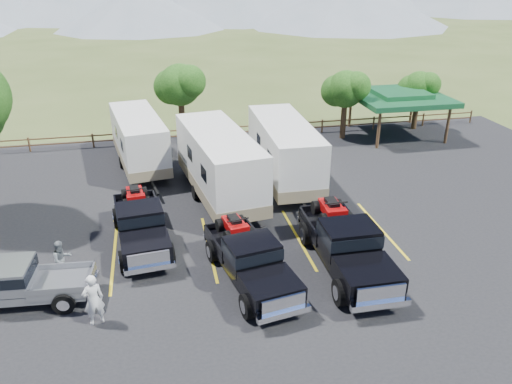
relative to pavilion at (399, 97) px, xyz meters
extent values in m
plane|color=#3C4C20|center=(-13.00, -17.00, -2.79)|extent=(320.00, 320.00, 0.00)
cube|color=black|center=(-13.00, -14.00, -2.77)|extent=(44.00, 34.00, 0.04)
cube|color=gold|center=(-19.00, -13.00, -2.74)|extent=(0.12, 5.50, 0.01)
cube|color=gold|center=(-15.00, -13.00, -2.74)|extent=(0.12, 5.50, 0.01)
cube|color=gold|center=(-11.00, -13.00, -2.74)|extent=(0.12, 5.50, 0.01)
cube|color=gold|center=(-7.00, -13.00, -2.74)|extent=(0.12, 5.50, 0.01)
cylinder|color=black|center=(-4.00, 0.00, -1.39)|extent=(0.39, 0.39, 2.80)
sphere|color=#1A4611|center=(-4.00, 0.00, 0.71)|extent=(2.52, 2.52, 2.52)
sphere|color=#1A4611|center=(-3.46, -0.45, 0.98)|extent=(1.98, 1.98, 1.98)
sphere|color=#1A4611|center=(-4.50, 0.40, 0.53)|extent=(2.16, 2.16, 2.16)
cylinder|color=black|center=(2.00, 1.00, -1.53)|extent=(0.38, 0.38, 2.52)
sphere|color=#1A4611|center=(2.00, 1.00, 0.36)|extent=(2.24, 2.24, 2.24)
sphere|color=#1A4611|center=(2.48, 0.60, 0.60)|extent=(1.76, 1.76, 1.76)
sphere|color=#1A4611|center=(1.55, 1.35, 0.20)|extent=(1.92, 1.92, 1.92)
cylinder|color=black|center=(-15.00, 2.00, -1.25)|extent=(0.41, 0.41, 3.08)
sphere|color=#1A4611|center=(-15.00, 2.00, 1.06)|extent=(2.80, 2.80, 2.80)
sphere|color=#1A4611|center=(-14.40, 1.50, 1.36)|extent=(2.20, 2.20, 2.20)
sphere|color=#1A4611|center=(-15.56, 2.44, 0.86)|extent=(2.40, 2.40, 2.40)
cylinder|color=brown|center=(-25.00, 1.50, -2.29)|extent=(0.12, 0.12, 1.00)
cylinder|color=brown|center=(-21.00, 1.50, -2.29)|extent=(0.12, 0.12, 1.00)
cylinder|color=brown|center=(-17.00, 1.50, -2.29)|extent=(0.12, 0.12, 1.00)
cylinder|color=brown|center=(-13.00, 1.50, -2.29)|extent=(0.12, 0.12, 1.00)
cylinder|color=brown|center=(-9.00, 1.50, -2.29)|extent=(0.12, 0.12, 1.00)
cylinder|color=brown|center=(-5.00, 1.50, -2.29)|extent=(0.12, 0.12, 1.00)
cylinder|color=brown|center=(-1.00, 1.50, -2.29)|extent=(0.12, 0.12, 1.00)
cylinder|color=brown|center=(3.00, 1.50, -2.29)|extent=(0.12, 0.12, 1.00)
cylinder|color=brown|center=(7.00, 1.50, -2.29)|extent=(0.12, 0.12, 1.00)
cube|color=brown|center=(-11.00, 1.50, -2.34)|extent=(36.00, 0.06, 0.08)
cube|color=brown|center=(-11.00, 1.50, -1.94)|extent=(36.00, 0.06, 0.08)
cylinder|color=brown|center=(-2.50, -2.50, -1.49)|extent=(0.20, 0.20, 2.60)
cylinder|color=brown|center=(-2.50, 2.50, -1.49)|extent=(0.20, 0.20, 2.60)
cylinder|color=brown|center=(2.50, -2.50, -1.49)|extent=(0.20, 0.20, 2.60)
cylinder|color=brown|center=(2.50, 2.50, -1.49)|extent=(0.20, 0.20, 2.60)
cube|color=#195830|center=(0.00, 0.00, -0.04)|extent=(6.20, 6.20, 0.35)
cube|color=#195830|center=(0.00, 0.00, 0.26)|extent=(3.50, 3.50, 0.35)
cone|color=slate|center=(-18.00, 70.00, 1.21)|extent=(32.00, 32.00, 8.00)
cone|color=slate|center=(22.00, 67.00, 1.71)|extent=(40.00, 40.00, 9.00)
cube|color=black|center=(-17.82, -12.07, -2.12)|extent=(2.43, 5.84, 0.36)
cube|color=black|center=(-17.61, -13.97, -1.75)|extent=(2.09, 1.99, 0.50)
cube|color=black|center=(-17.80, -12.18, -1.40)|extent=(2.03, 1.74, 1.00)
cube|color=black|center=(-17.80, -12.18, -1.25)|extent=(2.07, 1.81, 0.45)
cube|color=black|center=(-18.01, -10.28, -1.85)|extent=(2.16, 2.58, 0.55)
cube|color=white|center=(-17.50, -14.98, -1.80)|extent=(1.59, 0.25, 0.55)
cube|color=white|center=(-17.50, -15.04, -2.18)|extent=(1.96, 0.39, 0.22)
cube|color=white|center=(-18.14, -9.10, -2.18)|extent=(1.96, 0.37, 0.22)
cylinder|color=black|center=(-18.54, -14.13, -2.30)|extent=(0.39, 0.92, 0.90)
cylinder|color=black|center=(-16.68, -13.93, -2.30)|extent=(0.39, 0.92, 0.90)
cylinder|color=black|center=(-18.96, -10.21, -2.30)|extent=(0.39, 0.92, 0.90)
cylinder|color=black|center=(-17.10, -10.01, -2.30)|extent=(0.39, 0.92, 0.90)
cube|color=#880708|center=(-18.01, -10.28, -1.17)|extent=(0.83, 1.36, 0.35)
cube|color=black|center=(-18.01, -10.28, -0.93)|extent=(0.48, 0.79, 0.18)
cube|color=#880708|center=(-17.95, -10.83, -1.08)|extent=(0.83, 0.43, 0.22)
cylinder|color=black|center=(-17.96, -10.73, -0.73)|extent=(0.90, 0.16, 0.06)
cylinder|color=black|center=(-18.40, -10.88, -1.37)|extent=(0.32, 0.58, 0.56)
cylinder|color=black|center=(-17.50, -10.78, -1.37)|extent=(0.32, 0.58, 0.56)
cylinder|color=black|center=(-18.51, -9.79, -1.37)|extent=(0.32, 0.58, 0.56)
cylinder|color=black|center=(-17.62, -9.69, -1.37)|extent=(0.32, 0.58, 0.56)
cube|color=black|center=(-13.71, -15.82, -2.12)|extent=(2.83, 5.88, 0.36)
cube|color=black|center=(-13.35, -17.68, -1.76)|extent=(2.20, 2.10, 0.49)
cube|color=black|center=(-13.68, -15.93, -1.41)|extent=(2.11, 1.86, 0.99)
cube|color=black|center=(-13.68, -15.93, -1.26)|extent=(2.16, 1.93, 0.45)
cube|color=black|center=(-14.03, -14.07, -1.85)|extent=(2.31, 2.69, 0.54)
cube|color=white|center=(-13.17, -18.68, -1.81)|extent=(1.57, 0.37, 0.54)
cube|color=white|center=(-13.16, -18.73, -2.18)|extent=(1.94, 0.53, 0.22)
cube|color=white|center=(-14.25, -12.90, -2.18)|extent=(1.94, 0.51, 0.22)
cylinder|color=black|center=(-14.26, -17.91, -2.30)|extent=(0.46, 0.93, 0.89)
cylinder|color=black|center=(-12.43, -17.57, -2.30)|extent=(0.46, 0.93, 0.89)
cylinder|color=black|center=(-14.98, -14.06, -2.30)|extent=(0.46, 0.93, 0.89)
cylinder|color=black|center=(-13.15, -13.72, -2.30)|extent=(0.46, 0.93, 0.89)
cube|color=#880708|center=(-14.03, -14.07, -1.18)|extent=(0.92, 1.39, 0.35)
cube|color=black|center=(-14.03, -14.07, -0.94)|extent=(0.53, 0.80, 0.18)
cube|color=#880708|center=(-13.93, -14.60, -1.09)|extent=(0.84, 0.49, 0.22)
cylinder|color=black|center=(-13.95, -14.50, -0.74)|extent=(0.89, 0.22, 0.06)
cylinder|color=black|center=(-14.37, -14.68, -1.38)|extent=(0.36, 0.59, 0.55)
cylinder|color=black|center=(-13.50, -14.52, -1.38)|extent=(0.36, 0.59, 0.55)
cylinder|color=black|center=(-14.57, -13.61, -1.38)|extent=(0.36, 0.59, 0.55)
cylinder|color=black|center=(-13.70, -13.45, -1.38)|extent=(0.36, 0.59, 0.55)
cube|color=black|center=(-9.81, -15.72, -2.06)|extent=(2.07, 6.26, 0.39)
cube|color=black|center=(-9.83, -17.82, -1.65)|extent=(2.12, 1.99, 0.55)
cube|color=black|center=(-9.81, -15.85, -1.27)|extent=(2.07, 1.73, 1.10)
cube|color=black|center=(-9.81, -15.85, -1.10)|extent=(2.12, 1.79, 0.49)
cube|color=black|center=(-9.80, -13.75, -1.76)|extent=(2.12, 2.65, 0.60)
cube|color=white|center=(-9.84, -18.94, -1.71)|extent=(1.75, 0.10, 0.60)
cube|color=white|center=(-9.84, -19.01, -2.12)|extent=(2.15, 0.21, 0.24)
cube|color=white|center=(-9.79, -12.43, -2.12)|extent=(2.15, 0.19, 0.24)
cylinder|color=black|center=(-10.86, -17.88, -2.25)|extent=(0.34, 0.99, 0.99)
cylinder|color=black|center=(-8.80, -17.90, -2.25)|extent=(0.34, 0.99, 0.99)
cylinder|color=black|center=(-10.83, -13.54, -2.25)|extent=(0.34, 0.99, 0.99)
cylinder|color=black|center=(-8.77, -13.56, -2.25)|extent=(0.34, 0.99, 0.99)
cube|color=#880708|center=(-9.80, -13.75, -1.02)|extent=(0.78, 1.43, 0.38)
cube|color=black|center=(-9.80, -13.75, -0.74)|extent=(0.44, 0.83, 0.20)
cube|color=#880708|center=(-9.80, -14.35, -0.91)|extent=(0.88, 0.39, 0.24)
cylinder|color=black|center=(-9.80, -14.24, -0.52)|extent=(0.99, 0.07, 0.07)
cylinder|color=black|center=(-10.29, -14.35, -1.24)|extent=(0.29, 0.62, 0.61)
cylinder|color=black|center=(-9.31, -14.35, -1.24)|extent=(0.29, 0.62, 0.61)
cylinder|color=black|center=(-10.29, -13.14, -1.24)|extent=(0.29, 0.62, 0.61)
cylinder|color=black|center=(-9.30, -13.15, -1.24)|extent=(0.29, 0.62, 0.61)
cube|color=white|center=(-17.87, -2.76, -0.89)|extent=(3.51, 7.62, 2.64)
cube|color=#84775B|center=(-17.87, -2.76, -1.92)|extent=(3.54, 7.66, 0.59)
cube|color=black|center=(-18.74, -4.76, -0.62)|extent=(0.16, 0.87, 0.59)
cube|color=black|center=(-16.40, -4.38, -0.62)|extent=(0.16, 0.87, 0.59)
cylinder|color=black|center=(-19.00, -2.65, -2.41)|extent=(0.35, 0.72, 0.69)
cylinder|color=black|center=(-16.83, -2.29, -2.41)|extent=(0.35, 0.72, 0.69)
cube|color=black|center=(-17.13, -7.25, -2.26)|extent=(0.40, 1.76, 0.10)
cube|color=white|center=(-13.81, -8.14, -0.67)|extent=(3.74, 8.49, 2.95)
cube|color=#84775B|center=(-13.81, -8.14, -1.82)|extent=(3.77, 8.54, 0.66)
cube|color=black|center=(-14.84, -10.35, -0.37)|extent=(0.16, 0.98, 0.66)
cube|color=black|center=(-12.22, -9.98, -0.37)|extent=(0.16, 0.98, 0.66)
cylinder|color=black|center=(-15.08, -7.98, -2.36)|extent=(0.38, 0.80, 0.77)
cylinder|color=black|center=(-12.64, -7.64, -2.36)|extent=(0.38, 0.80, 0.77)
cube|color=black|center=(-13.11, -13.17, -2.20)|extent=(0.40, 1.97, 0.11)
cube|color=white|center=(-10.03, -6.75, -0.74)|extent=(2.63, 7.95, 2.85)
cube|color=#84775B|center=(-10.03, -6.75, -1.85)|extent=(2.65, 7.99, 0.63)
cube|color=black|center=(-11.34, -8.71, -0.46)|extent=(0.03, 0.95, 0.63)
cube|color=black|center=(-8.78, -8.74, -0.46)|extent=(0.03, 0.95, 0.63)
cylinder|color=black|center=(-11.22, -6.42, -2.38)|extent=(0.27, 0.74, 0.74)
cylinder|color=black|center=(-8.84, -6.44, -2.38)|extent=(0.27, 0.74, 0.74)
cube|color=black|center=(-10.09, -11.66, -2.22)|extent=(0.15, 1.90, 0.11)
cube|color=gray|center=(-22.14, -15.44, -2.20)|extent=(5.08, 1.97, 0.31)
cube|color=gray|center=(-22.25, -15.43, -1.57)|extent=(1.48, 1.74, 0.87)
cube|color=black|center=(-22.25, -15.43, -1.44)|extent=(1.54, 1.78, 0.39)
cube|color=gray|center=(-20.58, -15.56, -1.96)|extent=(2.22, 1.83, 0.48)
cube|color=white|center=(-19.53, -15.64, -2.25)|extent=(0.27, 1.72, 0.19)
cylinder|color=black|center=(-20.36, -14.75, -2.35)|extent=(0.80, 0.32, 0.79)
cylinder|color=black|center=(-20.48, -16.39, -2.35)|extent=(0.80, 0.32, 0.79)
imported|color=silver|center=(-19.35, -17.18, -1.79)|extent=(0.81, 0.67, 1.92)
imported|color=slate|center=(-20.79, -14.07, -1.95)|extent=(0.98, 0.93, 1.59)
camera|label=1|loc=(-16.80, -31.65, 8.43)|focal=35.00mm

